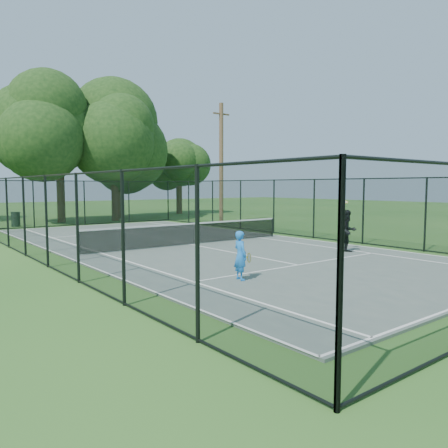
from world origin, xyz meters
TOP-DOWN VIEW (x-y plane):
  - ground at (0.00, 0.00)m, footprint 120.00×120.00m
  - tennis_court at (0.00, 0.00)m, footprint 11.00×24.00m
  - tennis_net at (0.00, 0.00)m, footprint 10.08×0.08m
  - fence at (0.00, 0.00)m, footprint 13.10×26.10m
  - tree_near_left at (-0.53, 16.27)m, footprint 8.01×8.01m
  - tree_near_mid at (3.23, 15.33)m, footprint 7.01×7.01m
  - tree_near_right at (4.56, 17.75)m, footprint 5.72×5.72m
  - tree_far_right at (11.57, 19.56)m, footprint 4.91×4.91m
  - trash_bin_right at (-3.99, 14.62)m, footprint 0.58×0.58m
  - utility_pole at (8.58, 9.00)m, footprint 1.40×0.30m
  - player_blue at (-2.94, -6.96)m, footprint 0.79×0.54m
  - player_black at (3.58, -5.65)m, footprint 0.94×0.99m

SIDE VIEW (x-z plane):
  - ground at x=0.00m, z-range 0.00..0.00m
  - tennis_court at x=0.00m, z-range 0.00..0.06m
  - trash_bin_right at x=-3.99m, z-range 0.01..0.96m
  - tennis_net at x=0.00m, z-range 0.10..1.05m
  - player_blue at x=-2.94m, z-range 0.06..1.42m
  - player_black at x=3.58m, z-range -0.36..2.15m
  - fence at x=0.00m, z-range 0.00..3.00m
  - tree_far_right at x=11.57m, z-range 0.77..7.26m
  - utility_pole at x=8.58m, z-range 0.06..8.57m
  - tree_near_right at x=4.56m, z-range 1.07..8.96m
  - tree_near_mid at x=3.23m, z-range 1.07..10.24m
  - tree_near_left at x=-0.53m, z-range 1.21..11.65m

